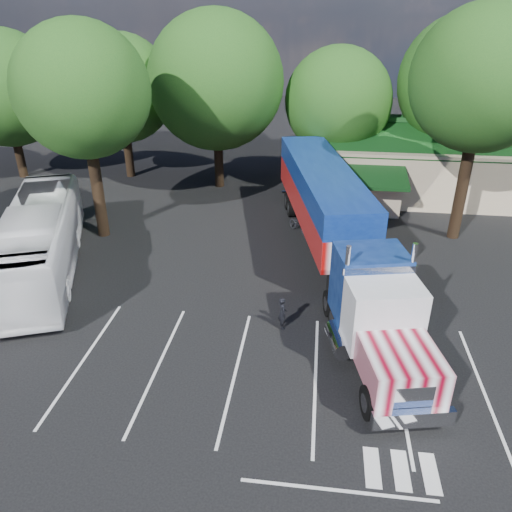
# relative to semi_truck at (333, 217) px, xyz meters

# --- Properties ---
(ground) EXTENTS (120.00, 120.00, 0.00)m
(ground) POSITION_rel_semi_truck_xyz_m (-3.78, -4.01, -2.78)
(ground) COLOR black
(ground) RESTS_ON ground
(event_hall) EXTENTS (24.20, 14.12, 5.55)m
(event_hall) POSITION_rel_semi_truck_xyz_m (9.96, 13.80, -0.57)
(event_hall) COLOR beige
(event_hall) RESTS_ON ground
(tree_row_a) EXTENTS (9.00, 9.00, 11.68)m
(tree_row_a) POSITION_rel_semi_truck_xyz_m (-25.78, 12.49, 4.38)
(tree_row_a) COLOR black
(tree_row_a) RESTS_ON ground
(tree_row_b) EXTENTS (8.40, 8.40, 11.35)m
(tree_row_b) POSITION_rel_semi_truck_xyz_m (-16.78, 13.79, 4.35)
(tree_row_b) COLOR black
(tree_row_b) RESTS_ON ground
(tree_row_c) EXTENTS (10.00, 10.00, 13.05)m
(tree_row_c) POSITION_rel_semi_truck_xyz_m (-8.78, 12.19, 5.26)
(tree_row_c) COLOR black
(tree_row_c) RESTS_ON ground
(tree_row_d) EXTENTS (8.00, 8.00, 10.60)m
(tree_row_d) POSITION_rel_semi_truck_xyz_m (0.22, 13.49, 3.80)
(tree_row_d) COLOR black
(tree_row_d) RESTS_ON ground
(tree_row_e) EXTENTS (9.60, 9.60, 12.90)m
(tree_row_e) POSITION_rel_semi_truck_xyz_m (9.22, 13.99, 5.30)
(tree_row_e) COLOR black
(tree_row_e) RESTS_ON ground
(tree_near_left) EXTENTS (7.60, 7.60, 12.65)m
(tree_near_left) POSITION_rel_semi_truck_xyz_m (-14.28, 1.99, 6.03)
(tree_near_left) COLOR black
(tree_near_left) RESTS_ON ground
(tree_near_right) EXTENTS (8.00, 8.00, 13.50)m
(tree_near_right) POSITION_rel_semi_truck_xyz_m (7.72, 4.49, 6.68)
(tree_near_right) COLOR black
(tree_near_right) RESTS_ON ground
(semi_truck) EXTENTS (7.81, 23.55, 4.92)m
(semi_truck) POSITION_rel_semi_truck_xyz_m (0.00, 0.00, 0.00)
(semi_truck) COLOR black
(semi_truck) RESTS_ON ground
(woman) EXTENTS (0.54, 0.66, 1.55)m
(woman) POSITION_rel_semi_truck_xyz_m (-2.18, -6.69, -2.01)
(woman) COLOR black
(woman) RESTS_ON ground
(bicycle) EXTENTS (1.76, 1.97, 1.03)m
(bicycle) POSITION_rel_semi_truck_xyz_m (-1.98, 3.99, -2.27)
(bicycle) COLOR black
(bicycle) RESTS_ON ground
(tour_bus) EXTENTS (7.77, 13.80, 3.78)m
(tour_bus) POSITION_rel_semi_truck_xyz_m (-15.53, -3.00, -0.89)
(tour_bus) COLOR white
(tour_bus) RESTS_ON ground
(silver_sedan) EXTENTS (4.94, 2.13, 1.58)m
(silver_sedan) POSITION_rel_semi_truck_xyz_m (1.22, 6.49, -1.99)
(silver_sedan) COLOR #AAADB2
(silver_sedan) RESTS_ON ground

